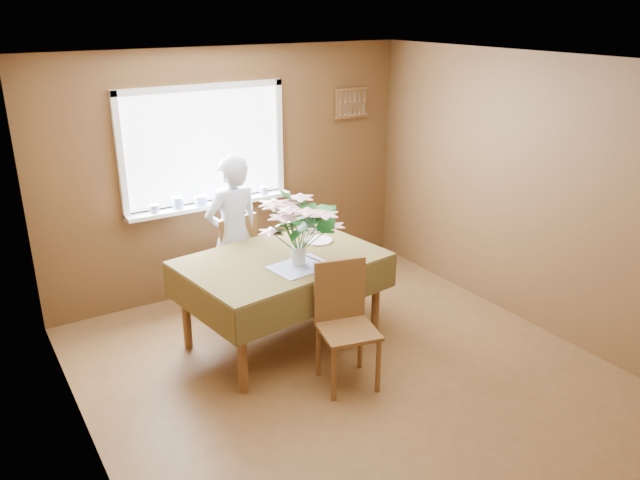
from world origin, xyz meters
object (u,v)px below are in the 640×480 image
chair_near (344,319)px  flower_bouquet (298,225)px  chair_far (234,257)px  seated_woman (234,236)px  dining_table (282,268)px

chair_near → flower_bouquet: flower_bouquet is taller
flower_bouquet → chair_far: bearing=95.8°
flower_bouquet → seated_woman: bearing=98.7°
dining_table → flower_bouquet: bearing=-85.2°
dining_table → chair_far: size_ratio=1.87×
chair_far → dining_table: bearing=85.6°
chair_far → flower_bouquet: flower_bouquet is taller
seated_woman → flower_bouquet: size_ratio=2.50×
dining_table → seated_woman: bearing=90.0°
chair_far → seated_woman: bearing=62.8°
dining_table → flower_bouquet: 0.50m
dining_table → chair_far: (-0.06, 0.89, -0.19)m
chair_far → chair_near: (0.19, -1.67, 0.01)m
chair_far → flower_bouquet: size_ratio=1.54×
dining_table → chair_near: chair_near is taller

